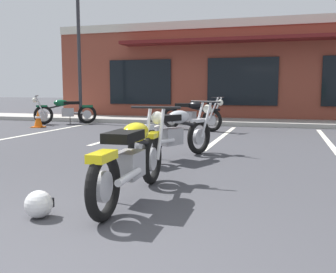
# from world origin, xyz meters

# --- Properties ---
(ground_plane) EXTENTS (80.00, 80.00, 0.00)m
(ground_plane) POSITION_xyz_m (0.00, 3.72, 0.00)
(ground_plane) COLOR #3D3D42
(sidewalk_kerb) EXTENTS (22.00, 1.80, 0.14)m
(sidewalk_kerb) POSITION_xyz_m (0.00, 11.50, 0.07)
(sidewalk_kerb) COLOR #A8A59E
(sidewalk_kerb) RESTS_ON ground_plane
(brick_storefront_building) EXTENTS (14.68, 7.13, 3.67)m
(brick_storefront_building) POSITION_xyz_m (0.00, 15.53, 1.84)
(brick_storefront_building) COLOR brown
(brick_storefront_building) RESTS_ON ground_plane
(painted_stall_lines) EXTENTS (9.95, 4.80, 0.01)m
(painted_stall_lines) POSITION_xyz_m (0.00, 7.90, 0.00)
(painted_stall_lines) COLOR silver
(painted_stall_lines) RESTS_ON ground_plane
(motorcycle_foreground_classic) EXTENTS (0.66, 2.11, 0.98)m
(motorcycle_foreground_classic) POSITION_xyz_m (-0.08, 2.09, 0.46)
(motorcycle_foreground_classic) COLOR black
(motorcycle_foreground_classic) RESTS_ON ground_plane
(motorcycle_red_sportbike) EXTENTS (1.16, 1.97, 0.98)m
(motorcycle_red_sportbike) POSITION_xyz_m (-0.30, 4.53, 0.46)
(motorcycle_red_sportbike) COLOR black
(motorcycle_red_sportbike) RESTS_ON ground_plane
(motorcycle_black_cruiser) EXTENTS (1.90, 1.30, 0.98)m
(motorcycle_black_cruiser) POSITION_xyz_m (-5.68, 9.83, 0.46)
(motorcycle_black_cruiser) COLOR black
(motorcycle_black_cruiser) RESTS_ON ground_plane
(motorcycle_silver_naked) EXTENTS (2.01, 1.07, 0.98)m
(motorcycle_silver_naked) POSITION_xyz_m (-1.10, 9.19, 0.46)
(motorcycle_silver_naked) COLOR black
(motorcycle_silver_naked) RESTS_ON ground_plane
(helmet_on_pavement) EXTENTS (0.26, 0.26, 0.26)m
(helmet_on_pavement) POSITION_xyz_m (-0.69, 1.25, 0.13)
(helmet_on_pavement) COLOR silver
(helmet_on_pavement) RESTS_ON ground_plane
(traffic_cone) EXTENTS (0.34, 0.34, 0.53)m
(traffic_cone) POSITION_xyz_m (-5.84, 8.56, 0.26)
(traffic_cone) COLOR orange
(traffic_cone) RESTS_ON ground_plane
(parking_lot_lamp_post) EXTENTS (0.24, 0.76, 5.10)m
(parking_lot_lamp_post) POSITION_xyz_m (-5.39, 10.29, 3.29)
(parking_lot_lamp_post) COLOR #2D2D33
(parking_lot_lamp_post) RESTS_ON ground_plane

